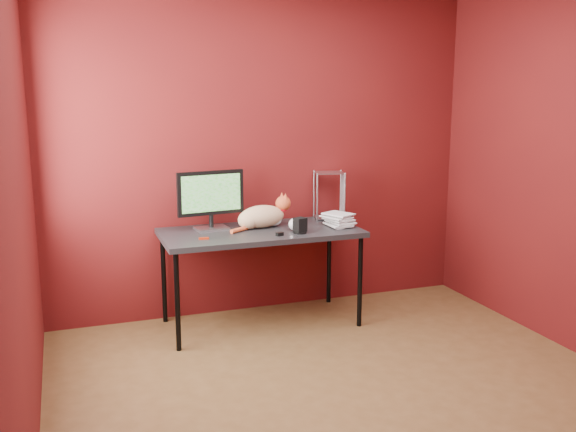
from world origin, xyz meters
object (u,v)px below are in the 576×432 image
object	(u,v)px
desk	(261,237)
speaker	(300,226)
skull_mug	(295,224)
cat	(262,216)
book_stack	(330,155)
monitor	(211,197)

from	to	relation	value
desk	speaker	size ratio (longest dim) A/B	12.92
skull_mug	cat	bearing A→B (deg)	114.61
speaker	skull_mug	bearing A→B (deg)	75.09
cat	book_stack	xyz separation A→B (m)	(0.50, -0.15, 0.47)
book_stack	speaker	bearing A→B (deg)	-156.41
desk	monitor	size ratio (longest dim) A/B	2.88
skull_mug	book_stack	size ratio (longest dim) A/B	0.09
skull_mug	speaker	size ratio (longest dim) A/B	0.90
desk	speaker	distance (m)	0.33
desk	skull_mug	distance (m)	0.28
desk	book_stack	size ratio (longest dim) A/B	1.34
monitor	speaker	xyz separation A→B (m)	(0.59, -0.34, -0.20)
monitor	skull_mug	size ratio (longest dim) A/B	4.96
monitor	skull_mug	xyz separation A→B (m)	(0.59, -0.25, -0.20)
cat	speaker	distance (m)	0.35
desk	skull_mug	world-z (taller)	skull_mug
monitor	cat	distance (m)	0.43
speaker	book_stack	size ratio (longest dim) A/B	0.10
desk	cat	xyz separation A→B (m)	(0.04, 0.09, 0.14)
cat	speaker	size ratio (longest dim) A/B	4.57
monitor	cat	world-z (taller)	monitor
cat	book_stack	distance (m)	0.70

